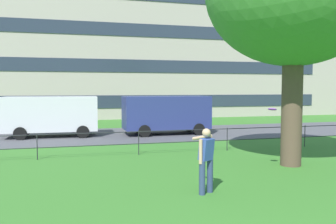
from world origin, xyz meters
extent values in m
cube|color=#4C4C51|center=(0.00, 17.93, 0.00)|extent=(80.00, 7.00, 0.01)
cylinder|color=#232328|center=(-3.90, 11.43, 0.50)|extent=(0.04, 0.04, 1.00)
cylinder|color=#232328|center=(0.00, 11.43, 0.50)|extent=(0.04, 0.04, 1.00)
cylinder|color=#232328|center=(3.90, 11.43, 0.50)|extent=(0.04, 0.04, 1.00)
cylinder|color=#232328|center=(7.80, 11.43, 0.50)|extent=(0.04, 0.04, 1.00)
cylinder|color=#232328|center=(0.00, 11.43, 0.45)|extent=(39.02, 0.03, 0.03)
cylinder|color=#232328|center=(0.00, 11.43, 0.95)|extent=(39.02, 0.03, 0.03)
cylinder|color=brown|center=(4.80, 8.07, 2.19)|extent=(0.71, 0.71, 4.39)
cylinder|color=navy|center=(0.58, 5.61, 0.44)|extent=(0.16, 0.16, 0.87)
cylinder|color=navy|center=(0.85, 5.78, 0.44)|extent=(0.16, 0.16, 0.87)
cube|color=#334C99|center=(0.72, 5.69, 1.15)|extent=(0.45, 0.42, 0.57)
sphere|color=tan|center=(0.72, 5.69, 1.58)|extent=(0.22, 0.22, 0.22)
cylinder|color=tan|center=(0.74, 6.06, 1.41)|extent=(0.39, 0.58, 0.22)
cylinder|color=tan|center=(0.52, 5.58, 1.12)|extent=(0.09, 0.09, 0.62)
cylinder|color=purple|center=(3.67, 7.46, 2.03)|extent=(0.38, 0.38, 0.08)
cube|color=silver|center=(-3.73, 18.07, 1.29)|extent=(5.05, 2.09, 1.90)
cube|color=#283342|center=(-1.73, 18.02, 1.62)|extent=(0.17, 1.67, 0.76)
cylinder|color=black|center=(-2.01, 18.95, 0.34)|extent=(0.69, 0.26, 0.68)
cylinder|color=black|center=(-2.06, 17.09, 0.34)|extent=(0.69, 0.26, 0.68)
cylinder|color=black|center=(-5.21, 19.04, 0.34)|extent=(0.69, 0.26, 0.68)
cylinder|color=black|center=(-5.26, 17.18, 0.34)|extent=(0.69, 0.26, 0.68)
cube|color=navy|center=(2.75, 17.50, 1.29)|extent=(5.01, 1.99, 1.90)
cube|color=#283342|center=(4.75, 17.51, 1.62)|extent=(0.13, 1.67, 0.76)
cylinder|color=black|center=(4.44, 18.44, 0.34)|extent=(0.68, 0.24, 0.68)
cylinder|color=black|center=(4.45, 16.58, 0.34)|extent=(0.68, 0.24, 0.68)
cylinder|color=black|center=(1.24, 18.43, 0.34)|extent=(0.68, 0.24, 0.68)
cylinder|color=black|center=(1.25, 16.56, 0.34)|extent=(0.68, 0.24, 0.68)
cube|color=#ADA393|center=(4.88, 35.01, 6.19)|extent=(37.48, 13.80, 12.37)
cube|color=#283342|center=(4.88, 28.08, 1.55)|extent=(31.48, 0.06, 1.10)
cube|color=#283342|center=(4.88, 28.08, 4.64)|extent=(31.48, 0.06, 1.10)
cube|color=#283342|center=(4.88, 28.08, 7.73)|extent=(31.48, 0.06, 1.10)
camera|label=1|loc=(-2.57, -2.80, 2.71)|focal=38.22mm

